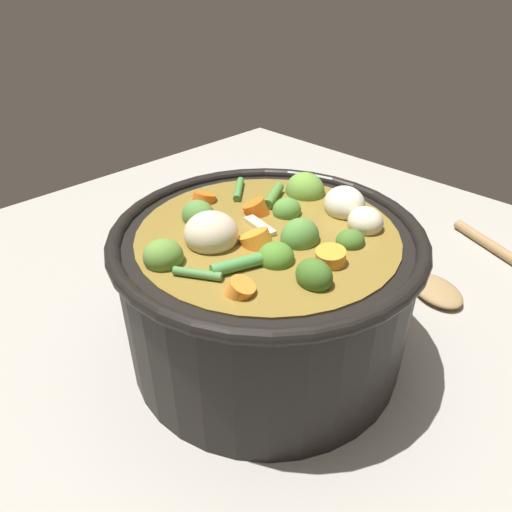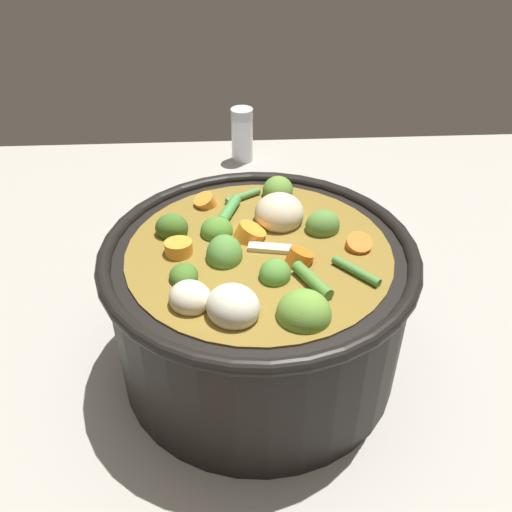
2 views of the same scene
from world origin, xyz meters
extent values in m
plane|color=#9E998E|center=(0.00, 0.00, 0.00)|extent=(1.10, 1.10, 0.00)
cylinder|color=black|center=(0.00, 0.00, 0.07)|extent=(0.28, 0.28, 0.14)
torus|color=black|center=(0.00, 0.00, 0.14)|extent=(0.30, 0.30, 0.01)
cylinder|color=olive|center=(0.00, 0.00, 0.08)|extent=(0.25, 0.25, 0.14)
ellipsoid|color=#538C37|center=(0.01, -0.04, 0.15)|extent=(0.04, 0.04, 0.03)
ellipsoid|color=#447127|center=(-0.07, -0.04, 0.15)|extent=(0.03, 0.03, 0.02)
ellipsoid|color=#4E842B|center=(-0.04, 0.03, 0.15)|extent=(0.04, 0.04, 0.03)
ellipsoid|color=#416D24|center=(-0.08, 0.03, 0.15)|extent=(0.03, 0.03, 0.03)
ellipsoid|color=#699A38|center=(0.03, -0.09, 0.15)|extent=(0.05, 0.05, 0.04)
ellipsoid|color=#53893B|center=(-0.03, -0.01, 0.15)|extent=(0.04, 0.04, 0.04)
ellipsoid|color=olive|center=(0.03, 0.10, 0.15)|extent=(0.04, 0.05, 0.03)
ellipsoid|color=#54853A|center=(0.06, 0.03, 0.15)|extent=(0.04, 0.04, 0.03)
cylinder|color=orange|center=(-0.07, 0.00, 0.15)|extent=(0.03, 0.03, 0.02)
cylinder|color=orange|center=(0.09, 0.00, 0.15)|extent=(0.03, 0.03, 0.02)
cylinder|color=orange|center=(-0.01, 0.02, 0.15)|extent=(0.04, 0.03, 0.03)
cylinder|color=orange|center=(0.03, -0.02, 0.15)|extent=(0.04, 0.03, 0.03)
cylinder|color=orange|center=(-0.05, 0.08, 0.15)|extent=(0.03, 0.03, 0.02)
ellipsoid|color=beige|center=(-0.06, -0.07, 0.15)|extent=(0.05, 0.05, 0.03)
ellipsoid|color=beige|center=(0.02, 0.05, 0.15)|extent=(0.07, 0.07, 0.04)
ellipsoid|color=beige|center=(-0.03, -0.08, 0.15)|extent=(0.06, 0.06, 0.04)
cylinder|color=#489046|center=(-0.03, 0.06, 0.15)|extent=(0.03, 0.04, 0.01)
cylinder|color=#508435|center=(0.04, -0.05, 0.15)|extent=(0.03, 0.05, 0.01)
cylinder|color=#4D8542|center=(-0.01, 0.09, 0.15)|extent=(0.04, 0.03, 0.01)
cylinder|color=#48843A|center=(0.08, -0.04, 0.15)|extent=(0.04, 0.04, 0.01)
cube|color=beige|center=(0.01, 0.00, 0.15)|extent=(0.04, 0.02, 0.01)
ellipsoid|color=#9A794C|center=(-0.09, -0.22, 0.01)|extent=(0.09, 0.08, 0.02)
camera|label=1|loc=(-0.26, 0.27, 0.36)|focal=32.60mm
camera|label=2|loc=(-0.03, -0.41, 0.44)|focal=38.74mm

